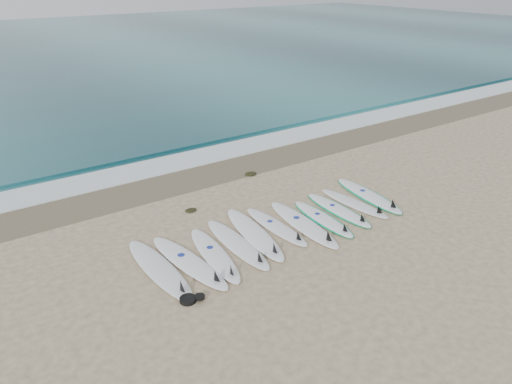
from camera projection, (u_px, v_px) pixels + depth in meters
ground at (279, 230)px, 12.00m from camera, size 120.00×120.00×0.00m
ocean at (6, 54)px, 36.21m from camera, size 120.00×55.00×0.03m
wet_sand_band at (196, 177)px, 15.05m from camera, size 120.00×1.80×0.01m
foam_band at (175, 163)px, 16.09m from camera, size 120.00×1.40×0.04m
wave_crest at (156, 149)px, 17.20m from camera, size 120.00×1.00×0.10m
surfboard_0 at (160, 270)px, 10.32m from camera, size 0.59×2.82×0.36m
surfboard_1 at (190, 263)px, 10.57m from camera, size 0.83×2.79×0.35m
surfboard_2 at (215, 255)px, 10.85m from camera, size 0.92×2.61×0.33m
surfboard_3 at (238, 244)px, 11.27m from camera, size 0.69×2.67×0.34m
surfboard_4 at (255, 234)px, 11.69m from camera, size 1.04×2.89×0.36m
surfboard_5 at (277, 227)px, 12.04m from camera, size 0.52×2.39×0.30m
surfboard_6 at (305, 225)px, 12.14m from camera, size 0.86×2.85×0.36m
surfboard_7 at (324, 219)px, 12.45m from camera, size 0.74×2.35×0.29m
surfboard_8 at (339, 210)px, 12.90m from camera, size 0.66×2.40×0.30m
surfboard_9 at (355, 204)px, 13.23m from camera, size 0.61×2.32×0.29m
surfboard_10 at (369, 196)px, 13.70m from camera, size 0.97×2.71×0.34m
seaweed_near at (191, 210)px, 12.92m from camera, size 0.31×0.24×0.06m
seaweed_far at (251, 174)px, 15.18m from camera, size 0.39×0.30×0.08m
leash_coil at (191, 299)px, 9.44m from camera, size 0.46×0.36×0.11m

